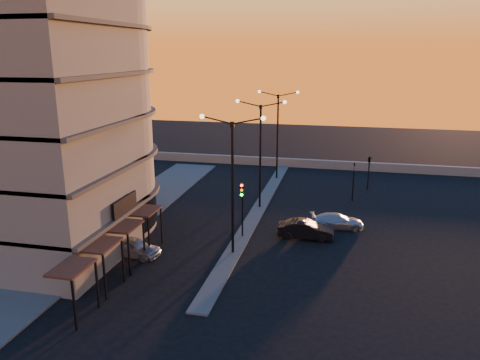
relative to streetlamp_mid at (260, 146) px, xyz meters
name	(u,v)px	position (x,y,z in m)	size (l,w,h in m)	color
ground	(233,254)	(0.00, -10.00, -5.59)	(120.00, 120.00, 0.00)	black
sidewalk_west	(119,221)	(-10.50, -6.00, -5.53)	(5.00, 40.00, 0.12)	#4B4B49
median	(260,207)	(0.00, 0.00, -5.53)	(1.20, 36.00, 0.12)	#4B4B49
parapet	(301,163)	(2.00, 16.00, -5.09)	(44.00, 0.50, 1.00)	slate
building	(33,74)	(-14.00, -9.97, 6.32)	(14.35, 17.08, 25.00)	slate
streetlamp_near	(233,175)	(0.00, -10.00, 0.00)	(4.32, 0.32, 9.51)	black
streetlamp_mid	(260,146)	(0.00, 0.00, 0.00)	(4.32, 0.32, 9.51)	black
streetlamp_far	(278,128)	(0.00, 10.00, 0.00)	(4.32, 0.32, 9.51)	black
traffic_light_main	(242,201)	(0.00, -7.13, -2.70)	(0.28, 0.44, 4.25)	black
signal_east_a	(353,181)	(8.00, 4.00, -3.66)	(0.13, 0.16, 3.60)	black
signal_east_b	(370,160)	(9.50, 8.00, -2.49)	(0.42, 1.99, 3.60)	black
car_hatchback	(133,247)	(-6.50, -11.86, -4.94)	(1.54, 3.83, 1.30)	#ACAEB3
car_sedan	(306,230)	(4.59, -6.10, -4.91)	(1.43, 4.11, 1.36)	black
car_wagon	(337,221)	(6.81, -3.53, -5.00)	(1.65, 4.06, 1.18)	#AFB0B7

